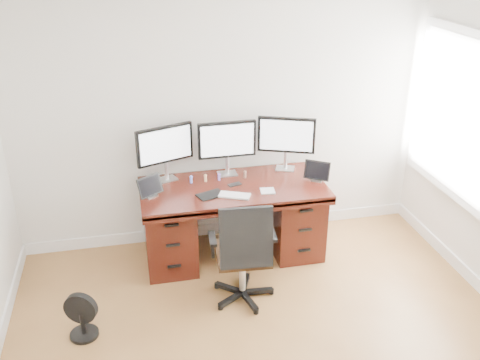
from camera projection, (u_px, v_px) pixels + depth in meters
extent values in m
cube|color=silver|center=(223.00, 109.00, 5.05)|extent=(4.00, 0.10, 2.70)
cube|color=white|center=(456.00, 114.00, 4.74)|extent=(0.04, 1.30, 1.50)
cube|color=white|center=(454.00, 114.00, 4.74)|extent=(0.01, 1.15, 1.35)
cube|color=#3C120C|center=(233.00, 188.00, 4.92)|extent=(1.70, 0.80, 0.05)
cube|color=#3C120C|center=(169.00, 229.00, 4.99)|extent=(0.45, 0.70, 0.70)
cube|color=#3C120C|center=(293.00, 216.00, 5.22)|extent=(0.45, 0.70, 0.70)
cube|color=black|center=(227.00, 196.00, 5.28)|extent=(0.74, 0.03, 0.40)
cylinder|color=black|center=(242.00, 293.00, 4.62)|extent=(0.55, 0.55, 0.07)
cylinder|color=silver|center=(242.00, 272.00, 4.53)|extent=(0.05, 0.05, 0.37)
cube|color=black|center=(242.00, 254.00, 4.45)|extent=(0.47, 0.45, 0.06)
cube|color=black|center=(246.00, 238.00, 4.15)|extent=(0.42, 0.08, 0.50)
cube|color=black|center=(213.00, 239.00, 4.35)|extent=(0.07, 0.22, 0.03)
cube|color=black|center=(272.00, 234.00, 4.41)|extent=(0.07, 0.22, 0.03)
cylinder|color=black|center=(84.00, 334.00, 4.19)|extent=(0.22, 0.22, 0.03)
cylinder|color=black|center=(83.00, 323.00, 4.14)|extent=(0.04, 0.04, 0.19)
cylinder|color=black|center=(81.00, 310.00, 4.08)|extent=(0.26, 0.14, 0.26)
cube|color=silver|center=(167.00, 179.00, 5.03)|extent=(0.22, 0.19, 0.01)
cylinder|color=silver|center=(166.00, 171.00, 4.99)|extent=(0.04, 0.04, 0.18)
cube|color=black|center=(165.00, 145.00, 4.88)|extent=(0.53, 0.22, 0.35)
cube|color=white|center=(166.00, 145.00, 4.87)|extent=(0.47, 0.17, 0.30)
cube|color=silver|center=(227.00, 174.00, 5.14)|extent=(0.18, 0.14, 0.01)
cylinder|color=silver|center=(227.00, 166.00, 5.11)|extent=(0.04, 0.04, 0.18)
cube|color=black|center=(227.00, 140.00, 4.99)|extent=(0.55, 0.04, 0.35)
cube|color=white|center=(227.00, 140.00, 4.98)|extent=(0.50, 0.01, 0.30)
cube|color=silver|center=(285.00, 168.00, 5.25)|extent=(0.22, 0.20, 0.01)
cylinder|color=silver|center=(285.00, 160.00, 5.22)|extent=(0.04, 0.04, 0.18)
cube|color=black|center=(286.00, 135.00, 5.11)|extent=(0.52, 0.23, 0.35)
cube|color=white|center=(286.00, 136.00, 5.09)|extent=(0.47, 0.19, 0.30)
cube|color=silver|center=(151.00, 196.00, 4.71)|extent=(0.13, 0.12, 0.01)
cube|color=black|center=(150.00, 186.00, 4.67)|extent=(0.24, 0.19, 0.17)
cube|color=silver|center=(317.00, 180.00, 5.01)|extent=(0.13, 0.12, 0.01)
cube|color=black|center=(317.00, 171.00, 4.97)|extent=(0.24, 0.19, 0.17)
cube|color=white|center=(234.00, 195.00, 4.72)|extent=(0.30, 0.22, 0.01)
cube|color=silver|center=(268.00, 191.00, 4.80)|extent=(0.14, 0.14, 0.01)
cube|color=black|center=(211.00, 195.00, 4.73)|extent=(0.28, 0.22, 0.01)
cube|color=black|center=(235.00, 184.00, 4.93)|extent=(0.13, 0.09, 0.01)
cylinder|color=#6C7FF4|center=(191.00, 180.00, 4.96)|extent=(0.03, 0.03, 0.05)
sphere|color=#6C7FF4|center=(191.00, 177.00, 4.94)|extent=(0.03, 0.03, 0.03)
cylinder|color=tan|center=(206.00, 179.00, 4.98)|extent=(0.03, 0.03, 0.05)
sphere|color=tan|center=(205.00, 176.00, 4.97)|extent=(0.03, 0.03, 0.03)
cylinder|color=#8B6DE5|center=(219.00, 178.00, 5.01)|extent=(0.03, 0.03, 0.05)
sphere|color=#8B6DE5|center=(219.00, 174.00, 4.99)|extent=(0.03, 0.03, 0.03)
cylinder|color=brown|center=(245.00, 175.00, 5.06)|extent=(0.03, 0.03, 0.05)
sphere|color=brown|center=(245.00, 172.00, 5.04)|extent=(0.03, 0.03, 0.03)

